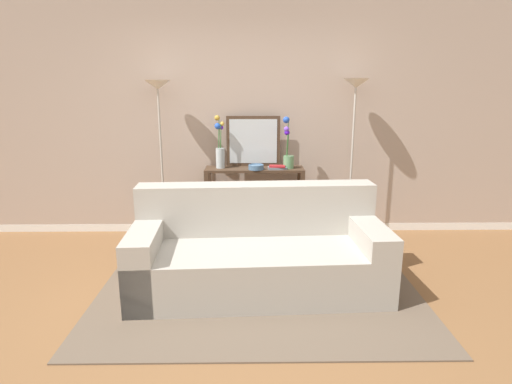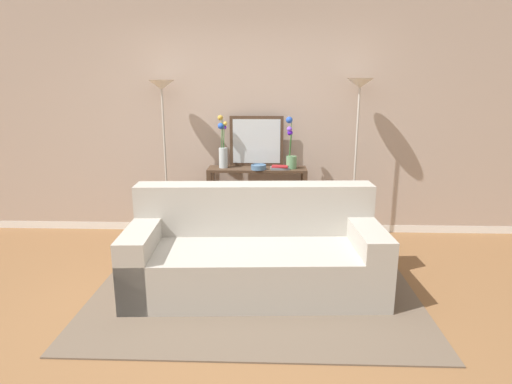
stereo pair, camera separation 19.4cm
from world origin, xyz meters
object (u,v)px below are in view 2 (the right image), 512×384
vase_tall_flowers (223,149)px  book_row_under_console (234,233)px  console_table (257,192)px  vase_short_flowers (291,152)px  floor_lamp_left (163,116)px  floor_lamp_right (358,115)px  fruit_bowl (259,167)px  couch (255,254)px  book_stack (280,168)px  wall_mirror (257,141)px

vase_tall_flowers → book_row_under_console: bearing=-6.1°
console_table → book_row_under_console: (-0.28, -0.00, -0.50)m
vase_short_flowers → book_row_under_console: (-0.65, 0.01, -0.97)m
floor_lamp_left → floor_lamp_right: (2.14, -0.00, 0.01)m
floor_lamp_left → fruit_bowl: floor_lamp_left is taller
console_table → couch: bearing=-89.1°
floor_lamp_left → vase_tall_flowers: size_ratio=3.05×
book_stack → vase_short_flowers: bearing=27.3°
couch → vase_short_flowers: vase_short_flowers is taller
console_table → vase_short_flowers: size_ratio=1.94×
couch → fruit_bowl: size_ratio=12.85×
couch → floor_lamp_right: floor_lamp_right is taller
floor_lamp_right → book_stack: floor_lamp_right is taller
vase_tall_flowers → book_stack: vase_tall_flowers is taller
fruit_bowl → couch: bearing=-89.9°
fruit_bowl → book_stack: 0.24m
vase_tall_flowers → book_row_under_console: 1.00m
floor_lamp_left → book_row_under_console: (0.76, 0.03, -1.36)m
wall_mirror → floor_lamp_left: bearing=-171.1°
wall_mirror → book_row_under_console: size_ratio=1.78×
floor_lamp_right → wall_mirror: (-1.11, 0.16, -0.31)m
console_table → wall_mirror: 0.58m
floor_lamp_left → book_row_under_console: 1.56m
couch → book_stack: couch is taller
book_stack → book_row_under_console: size_ratio=0.61×
fruit_bowl → book_row_under_console: 0.87m
couch → wall_mirror: (-0.03, 1.39, 0.81)m
book_stack → console_table: bearing=163.8°
floor_lamp_right → console_table: bearing=178.3°
floor_lamp_right → book_row_under_console: 1.94m
console_table → book_stack: size_ratio=5.30×
console_table → vase_tall_flowers: size_ratio=1.89×
vase_short_flowers → book_row_under_console: size_ratio=1.67×
wall_mirror → floor_lamp_right: bearing=-8.3°
wall_mirror → book_stack: (0.27, -0.20, -0.27)m
vase_short_flowers → floor_lamp_right: bearing=-1.6°
vase_tall_flowers → fruit_bowl: size_ratio=3.47×
floor_lamp_right → vase_short_flowers: 0.82m
couch → fruit_bowl: 1.29m
wall_mirror → vase_short_flowers: vase_short_flowers is taller
couch → book_row_under_console: 1.32m
console_table → book_stack: book_stack is taller
vase_tall_flowers → fruit_bowl: bearing=-14.2°
couch → fruit_bowl: fruit_bowl is taller
wall_mirror → fruit_bowl: (0.03, -0.22, -0.26)m
console_table → vase_short_flowers: (0.38, -0.01, 0.47)m
vase_tall_flowers → book_stack: (0.64, -0.09, -0.20)m
console_table → vase_short_flowers: bearing=-1.8°
console_table → floor_lamp_right: 1.40m
vase_tall_flowers → book_row_under_console: (0.11, -0.01, -0.99)m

